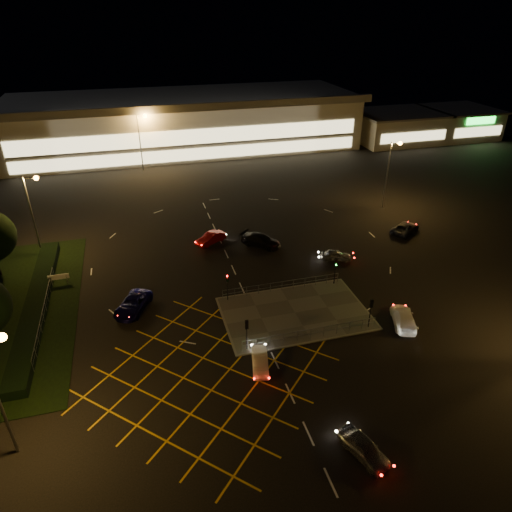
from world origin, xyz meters
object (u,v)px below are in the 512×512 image
object	(u,v)px
car_east_grey	(405,228)
car_approach_white	(403,318)
car_far_dkgrey	(261,240)
signal_se	(371,307)
signal_nw	(227,282)
car_left_blue	(133,304)
car_queue_white	(260,361)
signal_sw	(247,329)
car_right_silver	(336,255)
car_circ_red	(211,238)
car_near_silver	(364,448)
signal_ne	(336,266)

from	to	relation	value
car_east_grey	car_approach_white	xyz separation A→B (m)	(-11.06, -17.78, 0.03)
car_far_dkgrey	car_approach_white	size ratio (longest dim) A/B	1.09
signal_se	car_east_grey	size ratio (longest dim) A/B	0.65
signal_nw	car_left_blue	size ratio (longest dim) A/B	0.61
car_queue_white	car_approach_white	distance (m)	15.13
signal_sw	car_right_silver	world-z (taller)	signal_sw
signal_sw	car_queue_white	distance (m)	3.04
car_far_dkgrey	car_circ_red	distance (m)	6.51
car_east_grey	car_near_silver	bearing A→B (deg)	111.65
car_left_blue	signal_ne	bearing A→B (deg)	24.52
car_near_silver	signal_ne	bearing A→B (deg)	52.54
signal_nw	car_left_blue	world-z (taller)	signal_nw
signal_se	car_near_silver	xyz separation A→B (m)	(-7.01, -12.66, -1.68)
car_near_silver	car_approach_white	distance (m)	16.18
signal_se	car_far_dkgrey	xyz separation A→B (m)	(-5.25, 18.99, -1.61)
signal_nw	signal_ne	xyz separation A→B (m)	(12.00, 0.00, 0.00)
signal_sw	car_approach_white	world-z (taller)	signal_sw
car_queue_white	car_left_blue	size ratio (longest dim) A/B	0.72
signal_ne	car_right_silver	size ratio (longest dim) A/B	0.86
car_approach_white	signal_ne	bearing A→B (deg)	-46.66
car_far_dkgrey	car_circ_red	bearing A→B (deg)	111.30
car_queue_white	car_approach_white	bearing A→B (deg)	20.18
car_near_silver	car_queue_white	distance (m)	11.17
signal_se	car_far_dkgrey	bearing A→B (deg)	-74.54
car_far_dkgrey	car_east_grey	bearing A→B (deg)	-51.29
car_queue_white	car_approach_white	xyz separation A→B (m)	(14.98, 2.07, 0.08)
signal_nw	car_near_silver	distance (m)	21.30
signal_sw	car_east_grey	distance (m)	31.81
signal_sw	signal_nw	size ratio (longest dim) A/B	1.00
car_queue_white	signal_nw	bearing A→B (deg)	105.14
car_right_silver	car_approach_white	distance (m)	13.38
car_left_blue	car_east_grey	bearing A→B (deg)	40.24
car_far_dkgrey	signal_ne	bearing A→B (deg)	-111.27
car_east_grey	signal_nw	bearing A→B (deg)	76.86
car_queue_white	car_right_silver	bearing A→B (deg)	60.15
signal_se	car_circ_red	world-z (taller)	signal_se
car_left_blue	car_near_silver	bearing A→B (deg)	-29.03
car_near_silver	car_circ_red	size ratio (longest dim) A/B	0.96
signal_nw	car_circ_red	xyz separation A→B (m)	(0.71, 13.43, -1.68)
signal_ne	car_circ_red	distance (m)	17.63
car_queue_white	car_far_dkgrey	bearing A→B (deg)	86.07
car_left_blue	car_approach_white	world-z (taller)	car_left_blue
car_right_silver	car_left_blue	bearing A→B (deg)	119.29
car_far_dkgrey	signal_se	bearing A→B (deg)	-121.32
car_queue_white	signal_ne	bearing A→B (deg)	54.49
car_near_silver	car_left_blue	world-z (taller)	car_left_blue
signal_sw	car_circ_red	distance (m)	21.50
signal_nw	car_queue_white	world-z (taller)	signal_nw
car_near_silver	car_east_grey	size ratio (longest dim) A/B	0.83
car_approach_white	car_right_silver	bearing A→B (deg)	-65.02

